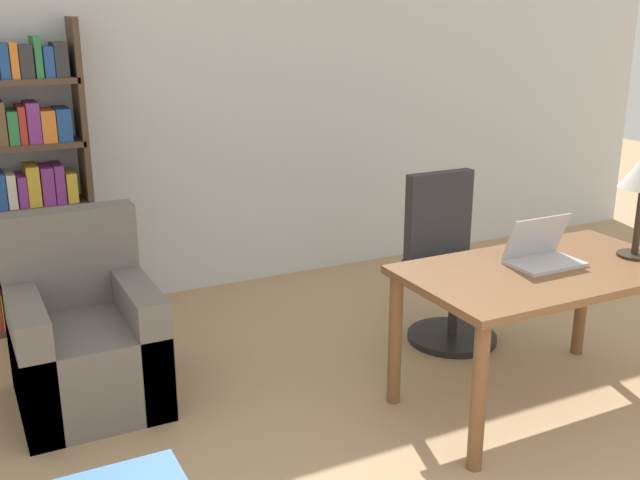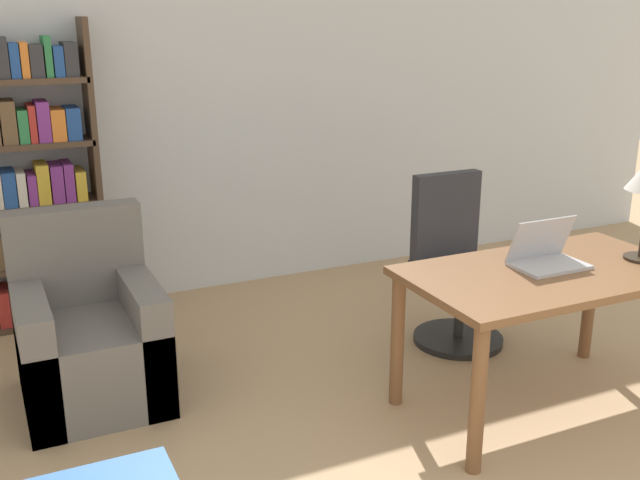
% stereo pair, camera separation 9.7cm
% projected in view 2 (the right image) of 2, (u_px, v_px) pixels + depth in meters
% --- Properties ---
extents(wall_back, '(8.00, 0.06, 2.70)m').
position_uv_depth(wall_back, '(236.00, 103.00, 5.33)').
color(wall_back, silver).
rests_on(wall_back, ground_plane).
extents(desk, '(1.42, 0.80, 0.75)m').
position_uv_depth(desk, '(547.00, 290.00, 3.73)').
color(desk, brown).
rests_on(desk, ground_plane).
extents(laptop, '(0.36, 0.24, 0.24)m').
position_uv_depth(laptop, '(546.00, 256.00, 3.74)').
color(laptop, '#B2B2B7').
rests_on(laptop, desk).
extents(office_chair, '(0.55, 0.55, 1.04)m').
position_uv_depth(office_chair, '(455.00, 269.00, 4.59)').
color(office_chair, black).
rests_on(office_chair, ground_plane).
extents(armchair, '(0.71, 0.77, 0.98)m').
position_uv_depth(armchair, '(90.00, 341.00, 3.92)').
color(armchair, '#66605B').
rests_on(armchair, ground_plane).
extents(bookshelf, '(0.85, 0.28, 1.94)m').
position_uv_depth(bookshelf, '(25.00, 187.00, 4.70)').
color(bookshelf, '#4C3828').
rests_on(bookshelf, ground_plane).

